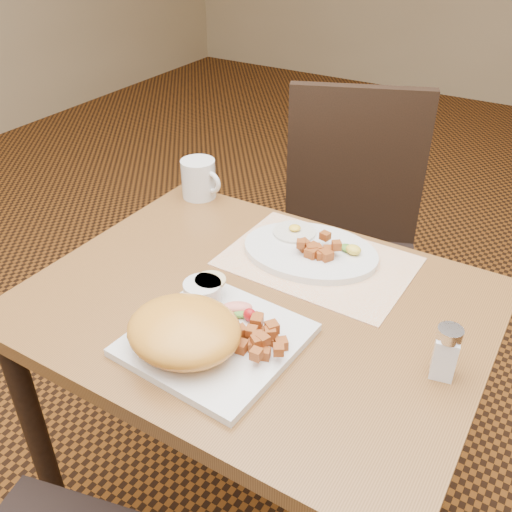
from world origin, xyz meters
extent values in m
cube|color=brown|center=(0.00, 0.00, 0.73)|extent=(0.90, 0.70, 0.03)
cylinder|color=black|center=(-0.40, -0.30, 0.36)|extent=(0.05, 0.05, 0.71)
cylinder|color=black|center=(-0.40, 0.30, 0.36)|extent=(0.05, 0.05, 0.71)
cylinder|color=black|center=(0.40, 0.30, 0.36)|extent=(0.05, 0.05, 0.71)
cube|color=black|center=(-0.03, 0.58, 0.45)|extent=(0.55, 0.55, 0.05)
cylinder|color=black|center=(0.07, 0.81, 0.21)|extent=(0.04, 0.04, 0.42)
cylinder|color=black|center=(0.20, 0.48, 0.21)|extent=(0.04, 0.04, 0.42)
cylinder|color=black|center=(-0.27, 0.68, 0.21)|extent=(0.04, 0.04, 0.42)
cylinder|color=black|center=(-0.13, 0.35, 0.21)|extent=(0.04, 0.04, 0.42)
cube|color=black|center=(-0.11, 0.77, 0.72)|extent=(0.40, 0.19, 0.50)
cube|color=white|center=(0.05, 0.19, 0.75)|extent=(0.41, 0.29, 0.00)
cube|color=silver|center=(0.01, -0.15, 0.76)|extent=(0.30, 0.30, 0.02)
ellipsoid|color=orange|center=(-0.02, -0.20, 0.80)|extent=(0.21, 0.18, 0.08)
ellipsoid|color=orange|center=(0.00, -0.22, 0.78)|extent=(0.08, 0.07, 0.03)
ellipsoid|color=orange|center=(-0.08, -0.17, 0.78)|extent=(0.08, 0.07, 0.03)
cylinder|color=silver|center=(-0.08, -0.07, 0.79)|extent=(0.07, 0.07, 0.04)
cylinder|color=beige|center=(-0.07, -0.05, 0.80)|extent=(0.06, 0.06, 0.01)
ellipsoid|color=#387223|center=(0.01, -0.07, 0.77)|extent=(0.04, 0.04, 0.01)
ellipsoid|color=red|center=(0.03, -0.08, 0.78)|extent=(0.03, 0.02, 0.03)
ellipsoid|color=#F28C72|center=(0.00, -0.07, 0.78)|extent=(0.07, 0.06, 0.02)
cylinder|color=white|center=(-0.04, 0.24, 0.77)|extent=(0.10, 0.10, 0.01)
ellipsoid|color=yellow|center=(-0.04, 0.25, 0.78)|extent=(0.03, 0.03, 0.01)
ellipsoid|color=#387223|center=(0.09, 0.24, 0.78)|extent=(0.04, 0.03, 0.01)
ellipsoid|color=yellow|center=(0.11, 0.23, 0.78)|extent=(0.04, 0.04, 0.02)
cube|color=white|center=(0.38, -0.01, 0.79)|extent=(0.05, 0.05, 0.08)
cylinder|color=silver|center=(0.38, -0.01, 0.84)|extent=(0.05, 0.05, 0.02)
cylinder|color=silver|center=(-0.37, 0.31, 0.80)|extent=(0.09, 0.09, 0.10)
torus|color=silver|center=(-0.32, 0.31, 0.80)|extent=(0.06, 0.02, 0.06)
cube|color=#AA511B|center=(0.12, -0.11, 0.78)|extent=(0.03, 0.03, 0.02)
cube|color=#AA511B|center=(0.07, -0.11, 0.78)|extent=(0.02, 0.02, 0.02)
cube|color=#AA511B|center=(0.08, -0.14, 0.77)|extent=(0.03, 0.03, 0.02)
cube|color=#AA511B|center=(0.10, -0.13, 0.79)|extent=(0.02, 0.02, 0.02)
cube|color=#AA511B|center=(0.10, -0.10, 0.79)|extent=(0.03, 0.03, 0.02)
cube|color=#AA511B|center=(0.05, -0.13, 0.79)|extent=(0.03, 0.03, 0.02)
cube|color=#AA511B|center=(0.09, -0.13, 0.79)|extent=(0.03, 0.03, 0.02)
cube|color=#AA511B|center=(0.08, -0.11, 0.77)|extent=(0.02, 0.02, 0.01)
cube|color=#AA511B|center=(0.09, -0.13, 0.77)|extent=(0.02, 0.02, 0.01)
cube|color=#AA511B|center=(0.11, -0.15, 0.78)|extent=(0.02, 0.02, 0.02)
cube|color=#AA511B|center=(0.06, -0.09, 0.79)|extent=(0.02, 0.02, 0.02)
cube|color=#AA511B|center=(0.07, -0.15, 0.77)|extent=(0.02, 0.02, 0.02)
cube|color=#AA511B|center=(0.07, -0.12, 0.79)|extent=(0.02, 0.02, 0.02)
cube|color=#AA511B|center=(0.09, -0.13, 0.78)|extent=(0.03, 0.03, 0.02)
cube|color=#AA511B|center=(0.09, -0.14, 0.79)|extent=(0.03, 0.03, 0.02)
cube|color=#AA511B|center=(0.11, -0.17, 0.79)|extent=(0.02, 0.02, 0.02)
cube|color=#AA511B|center=(0.10, -0.11, 0.79)|extent=(0.03, 0.03, 0.02)
cube|color=#AA511B|center=(0.08, -0.13, 0.79)|extent=(0.02, 0.02, 0.02)
cube|color=#AA511B|center=(0.09, -0.13, 0.79)|extent=(0.02, 0.02, 0.01)
cube|color=#AA511B|center=(0.07, -0.12, 0.77)|extent=(0.01, 0.02, 0.01)
cube|color=#AA511B|center=(0.08, -0.12, 0.78)|extent=(0.03, 0.03, 0.02)
cube|color=#AA511B|center=(0.10, -0.11, 0.77)|extent=(0.02, 0.02, 0.02)
cube|color=#AA511B|center=(0.04, -0.12, 0.78)|extent=(0.02, 0.02, 0.02)
cube|color=#AA511B|center=(0.07, -0.15, 0.78)|extent=(0.02, 0.03, 0.02)
cube|color=#AA511B|center=(0.06, -0.10, 0.79)|extent=(0.03, 0.03, 0.02)
cube|color=#AA511B|center=(0.13, -0.14, 0.79)|extent=(0.03, 0.03, 0.02)
cube|color=#AA511B|center=(0.06, 0.20, 0.78)|extent=(0.03, 0.03, 0.02)
cube|color=#AA511B|center=(0.03, 0.20, 0.78)|extent=(0.02, 0.02, 0.02)
cube|color=#AA511B|center=(0.01, 0.19, 0.78)|extent=(0.03, 0.03, 0.02)
cube|color=#AA511B|center=(0.08, 0.20, 0.80)|extent=(0.03, 0.03, 0.02)
cube|color=#AA511B|center=(0.03, 0.20, 0.78)|extent=(0.02, 0.02, 0.02)
cube|color=#AA511B|center=(0.03, 0.19, 0.78)|extent=(0.03, 0.03, 0.02)
cube|color=#AA511B|center=(0.04, 0.23, 0.80)|extent=(0.02, 0.02, 0.02)
cube|color=#AA511B|center=(0.07, 0.18, 0.78)|extent=(0.03, 0.03, 0.02)
cube|color=#AA511B|center=(0.03, 0.19, 0.78)|extent=(0.03, 0.03, 0.02)
cube|color=#AA511B|center=(0.06, 0.18, 0.78)|extent=(0.03, 0.03, 0.02)
cube|color=#AA511B|center=(0.01, 0.17, 0.79)|extent=(0.02, 0.02, 0.02)
cube|color=#AA511B|center=(0.04, 0.18, 0.78)|extent=(0.03, 0.02, 0.02)
cube|color=#AA511B|center=(0.04, 0.18, 0.78)|extent=(0.03, 0.03, 0.02)
cube|color=#AA511B|center=(0.04, 0.19, 0.78)|extent=(0.03, 0.03, 0.02)
camera|label=1|loc=(0.47, -0.78, 1.45)|focal=40.00mm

